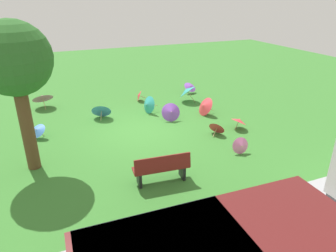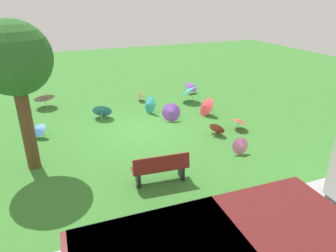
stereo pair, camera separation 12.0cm
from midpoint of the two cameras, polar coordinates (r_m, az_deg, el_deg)
ground at (r=12.13m, az=-5.51°, el=-0.93°), size 40.00×40.00×0.00m
park_bench at (r=8.70m, az=-1.57°, el=-7.81°), size 1.64×0.62×0.90m
shade_tree at (r=9.44m, az=-26.94°, el=10.59°), size 2.06×2.06×4.40m
parasol_red_0 at (r=12.44m, az=12.76°, el=1.00°), size 0.73×0.75×0.56m
parasol_teal_0 at (r=13.78m, az=-4.03°, el=3.95°), size 0.78×0.86×0.80m
parasol_blue_0 at (r=13.53m, az=-12.46°, el=2.97°), size 0.99×0.88×0.76m
parasol_pink_0 at (r=15.56m, az=-22.43°, el=4.96°), size 1.07×1.01×0.85m
parasol_purple_0 at (r=16.67m, az=3.94°, el=7.28°), size 0.84×0.81×0.60m
parasol_red_2 at (r=11.84m, az=8.79°, el=-0.27°), size 0.70×0.74×0.56m
parasol_purple_1 at (r=12.89m, az=0.31°, el=2.58°), size 0.86×0.76×0.78m
parasol_teal_2 at (r=15.27m, az=3.26°, el=6.60°), size 1.24×1.23×0.94m
parasol_red_3 at (r=13.65m, az=6.47°, el=3.70°), size 0.79×0.87×0.82m
parasol_blue_2 at (r=12.32m, az=-23.35°, el=-0.73°), size 0.80×0.81×0.57m
parasol_red_6 at (r=15.48m, az=-5.68°, el=5.65°), size 0.60×0.64×0.57m
parasol_pink_2 at (r=10.54m, az=13.06°, el=-3.63°), size 0.60×0.52×0.58m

